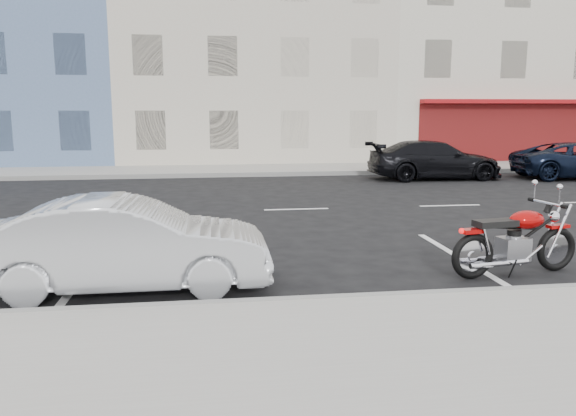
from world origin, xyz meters
name	(u,v)px	position (x,y,z in m)	size (l,w,h in m)	color
ground	(375,207)	(0.00, 0.00, 0.00)	(120.00, 120.00, 0.00)	black
sidewalk_near	(111,378)	(-5.00, -8.70, 0.07)	(80.00, 3.40, 0.15)	gray
sidewalk_far	(187,171)	(-5.00, 8.70, 0.07)	(80.00, 3.40, 0.15)	gray
curb_near	(136,311)	(-5.00, -7.00, 0.08)	(80.00, 0.12, 0.16)	gray
curb_far	(186,176)	(-5.00, 7.00, 0.08)	(80.00, 0.12, 0.16)	gray
bldg_blue	(0,24)	(-14.00, 16.30, 6.50)	(12.00, 12.00, 13.00)	slate
bldg_cream	(249,44)	(-2.00, 16.30, 5.75)	(12.00, 12.00, 11.50)	#BCB3A0
bldg_corner	(488,39)	(11.00, 16.30, 6.25)	(14.00, 12.00, 12.50)	beige
motorcycle	(558,239)	(1.14, -5.85, 0.49)	(2.15, 0.75, 1.08)	black
sedan_silver	(127,245)	(-5.22, -5.92, 0.63)	(1.34, 3.85, 1.27)	#B5B8BD
car_far	(435,160)	(3.79, 5.45, 0.68)	(1.91, 4.69, 1.36)	black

